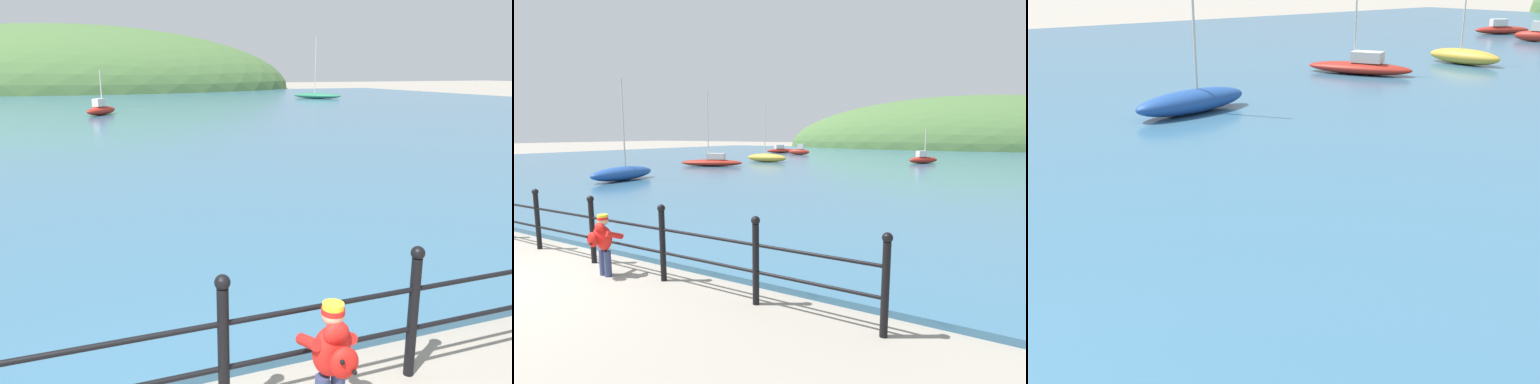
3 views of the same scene
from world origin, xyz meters
TOP-DOWN VIEW (x-y plane):
  - water at (0.00, 32.00)m, footprint 80.00×60.00m
  - far_hillside at (0.00, 69.48)m, footprint 60.12×33.06m
  - iron_railing at (0.32, 1.50)m, footprint 10.37×0.12m
  - child_in_coat at (1.05, 1.16)m, footprint 0.39×0.53m
  - boat_far_left at (-9.08, 9.80)m, footprint 1.48×3.80m
  - boat_twin_mast at (-12.44, 35.16)m, footprint 2.39×1.11m
  - boat_blue_hull at (1.11, 28.66)m, footprint 2.16×2.47m
  - boat_green_fishing at (-16.17, 37.89)m, footprint 2.86×3.60m
  - boat_red_dinghy at (-9.74, 24.05)m, footprint 3.43×1.20m
  - boat_far_right at (-10.80, 18.60)m, footprint 4.35×2.89m

SIDE VIEW (x-z plane):
  - far_hillside at x=0.00m, z-range -8.33..8.33m
  - water at x=0.00m, z-range 0.00..0.10m
  - boat_far_right at x=-10.80m, z-range -2.15..2.96m
  - boat_green_fishing at x=-16.17m, z-range -0.07..0.89m
  - boat_blue_hull at x=1.11m, z-range -0.85..1.68m
  - boat_far_left at x=-9.08m, z-range -1.92..2.81m
  - boat_red_dinghy at x=-9.74m, z-range -1.75..2.64m
  - boat_twin_mast at x=-12.44m, z-range -0.10..1.05m
  - child_in_coat at x=1.05m, z-range 0.10..1.11m
  - iron_railing at x=0.32m, z-range 0.04..1.25m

